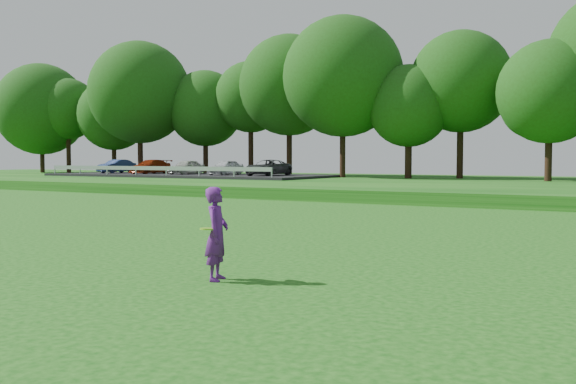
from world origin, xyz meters
The scene contains 6 objects.
ground centered at (0.00, 0.00, 0.00)m, with size 140.00×140.00×0.00m, color #0F480D.
berm centered at (0.00, 34.00, 0.30)m, with size 130.00×30.00×0.60m, color #0F480D.
walking_path centered at (0.00, 20.00, 0.02)m, with size 130.00×1.60×0.04m, color gray.
treeline centered at (0.00, 38.00, 8.10)m, with size 104.00×7.00×15.00m, color #1C4710, non-canonical shape.
parking_lot centered at (-23.63, 32.81, 1.03)m, with size 24.00×9.00×1.38m.
woman centered at (3.76, 0.80, 0.80)m, with size 0.57×0.68×1.60m.
Camera 1 is at (10.37, -7.84, 2.07)m, focal length 40.00 mm.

